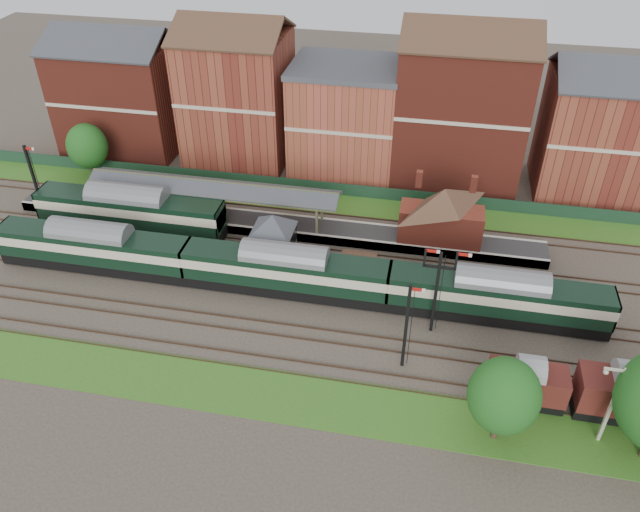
% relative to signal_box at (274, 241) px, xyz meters
% --- Properties ---
extents(ground, '(160.00, 160.00, 0.00)m').
position_rel_signal_box_xyz_m(ground, '(3.00, -3.25, -3.19)').
color(ground, '#473D33').
rests_on(ground, ground).
extents(grass_back, '(90.00, 4.50, 0.06)m').
position_rel_signal_box_xyz_m(grass_back, '(3.00, 12.75, -3.16)').
color(grass_back, '#2D6619').
rests_on(grass_back, ground).
extents(grass_front, '(90.00, 5.00, 0.06)m').
position_rel_signal_box_xyz_m(grass_front, '(3.00, -15.25, -3.16)').
color(grass_front, '#2D6619').
rests_on(grass_front, ground).
extents(fence, '(90.00, 0.12, 1.50)m').
position_rel_signal_box_xyz_m(fence, '(3.00, 14.75, -2.44)').
color(fence, '#193823').
rests_on(fence, ground).
extents(platform, '(55.00, 3.40, 1.00)m').
position_rel_signal_box_xyz_m(platform, '(-2.00, 6.50, -2.69)').
color(platform, '#2D2D2D').
rests_on(platform, ground).
extents(signal_box, '(5.40, 5.40, 6.00)m').
position_rel_signal_box_xyz_m(signal_box, '(0.00, 0.00, 0.00)').
color(signal_box, '#6D7A57').
rests_on(signal_box, ground).
extents(brick_hut, '(3.20, 2.64, 2.94)m').
position_rel_signal_box_xyz_m(brick_hut, '(8.00, 0.00, -2.00)').
color(brick_hut, maroon).
rests_on(brick_hut, ground).
extents(station_building, '(8.10, 8.10, 5.90)m').
position_rel_signal_box_xyz_m(station_building, '(15.00, 6.50, 0.76)').
color(station_building, maroon).
rests_on(station_building, platform).
extents(canopy, '(26.00, 3.89, 4.08)m').
position_rel_signal_box_xyz_m(canopy, '(-8.00, 6.50, 1.39)').
color(canopy, brown).
rests_on(canopy, platform).
extents(semaphore_bracket, '(3.60, 0.25, 8.18)m').
position_rel_signal_box_xyz_m(semaphore_bracket, '(15.04, -5.75, 1.44)').
color(semaphore_bracket, black).
rests_on(semaphore_bracket, ground).
extents(semaphore_platform_end, '(1.23, 0.25, 8.00)m').
position_rel_signal_box_xyz_m(semaphore_platform_end, '(-26.98, 4.75, 0.96)').
color(semaphore_platform_end, black).
rests_on(semaphore_platform_end, ground).
extents(semaphore_siding, '(1.23, 0.25, 8.00)m').
position_rel_signal_box_xyz_m(semaphore_siding, '(13.02, -10.25, 0.96)').
color(semaphore_siding, black).
rests_on(semaphore_siding, ground).
extents(yard_lamp, '(2.60, 0.22, 7.00)m').
position_rel_signal_box_xyz_m(yard_lamp, '(27.00, -14.75, 0.79)').
color(yard_lamp, beige).
rests_on(yard_lamp, ground).
extents(town_backdrop, '(69.00, 10.00, 16.00)m').
position_rel_signal_box_xyz_m(town_backdrop, '(2.82, 21.75, 3.81)').
color(town_backdrop, maroon).
rests_on(town_backdrop, ground).
extents(dmu_train, '(55.10, 2.90, 4.23)m').
position_rel_signal_box_xyz_m(dmu_train, '(1.87, -3.25, -0.72)').
color(dmu_train, black).
rests_on(dmu_train, ground).
extents(platform_railcar, '(19.35, 3.05, 4.46)m').
position_rel_signal_box_xyz_m(platform_railcar, '(-15.84, 3.25, -0.60)').
color(platform_railcar, black).
rests_on(platform_railcar, ground).
extents(goods_van_a, '(5.54, 2.40, 3.36)m').
position_rel_signal_box_xyz_m(goods_van_a, '(22.05, -12.25, -1.27)').
color(goods_van_a, black).
rests_on(goods_van_a, ground).
extents(goods_van_c, '(6.44, 2.79, 3.91)m').
position_rel_signal_box_xyz_m(goods_van_c, '(28.64, -12.25, -0.98)').
color(goods_van_c, black).
rests_on(goods_van_c, ground).
extents(tree_far, '(4.81, 4.81, 7.02)m').
position_rel_signal_box_xyz_m(tree_far, '(19.90, -15.94, 1.05)').
color(tree_far, '#382619').
rests_on(tree_far, ground).
extents(tree_back, '(4.59, 4.59, 6.71)m').
position_rel_signal_box_xyz_m(tree_back, '(-25.49, 13.11, 0.86)').
color(tree_back, '#382619').
rests_on(tree_back, ground).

